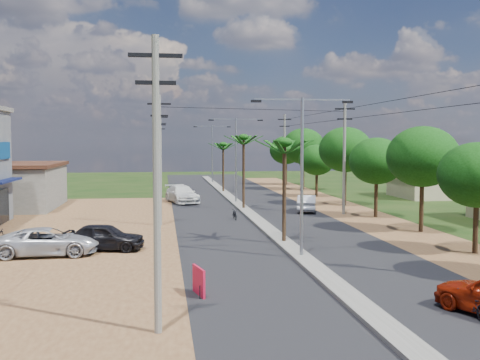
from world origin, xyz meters
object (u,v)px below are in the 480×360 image
Objects in this scene: car_white_far at (182,195)px; car_silver_mid at (307,204)px; roadside_sign at (199,282)px; car_parked_silver at (48,242)px; car_parked_dark at (104,237)px; moto_rider_east at (472,305)px.

car_silver_mid is at bearing -53.35° from car_white_far.
car_white_far reaches higher than roadside_sign.
car_white_far is 32.14m from roadside_sign.
car_parked_silver is 3.88× the size of roadside_sign.
roadside_sign is (-10.50, -24.01, -0.14)m from car_silver_mid.
car_parked_dark reaches higher than roadside_sign.
car_white_far is 36.99m from moto_rider_east.
car_parked_silver is (-17.66, -15.56, 0.01)m from car_silver_mid.
car_white_far reaches higher than car_parked_silver.
car_silver_mid is 3.21× the size of roadside_sign.
moto_rider_east is at bearing -129.55° from car_parked_silver.
car_white_far is 3.33× the size of moto_rider_east.
car_parked_dark reaches higher than moto_rider_east.
moto_rider_east is (8.33, -36.04, -0.36)m from car_white_far.
car_parked_dark is 10.43m from roadside_sign.
car_white_far is at bearing -1.66° from car_parked_dark.
car_white_far is 24.88m from car_parked_silver.
car_parked_silver reaches higher than roadside_sign.
car_parked_silver is 2.89m from car_parked_dark.
car_silver_mid is at bearing -50.48° from car_parked_silver.
car_white_far is 23.23m from car_parked_dark.
car_silver_mid is 27.97m from moto_rider_east.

